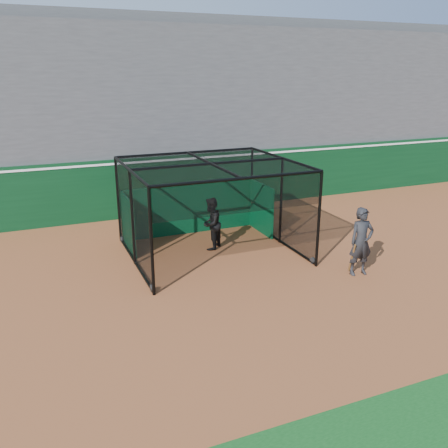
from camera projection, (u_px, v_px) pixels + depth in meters
name	position (u px, v px, depth m)	size (l,w,h in m)	color
ground	(223.00, 297.00, 13.05)	(120.00, 120.00, 0.00)	brown
outfield_wall	(147.00, 185.00, 20.12)	(50.00, 0.50, 2.50)	#093317
grandstand	(124.00, 103.00, 22.45)	(50.00, 7.85, 8.95)	#4C4C4F
batting_cage	(211.00, 209.00, 15.77)	(5.38, 4.86, 3.07)	black
batter	(211.00, 224.00, 16.31)	(0.89, 0.69, 1.82)	black
on_deck_player	(361.00, 242.00, 14.20)	(0.81, 0.58, 2.10)	black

